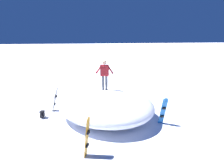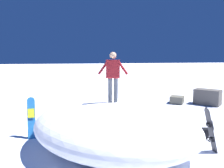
{
  "view_description": "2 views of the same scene",
  "coord_description": "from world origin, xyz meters",
  "px_view_note": "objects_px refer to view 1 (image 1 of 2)",
  "views": [
    {
      "loc": [
        -10.55,
        1.17,
        4.66
      ],
      "look_at": [
        -0.53,
        -1.01,
        1.98
      ],
      "focal_mm": 29.16,
      "sensor_mm": 36.0,
      "label": 1
    },
    {
      "loc": [
        6.53,
        -2.75,
        3.16
      ],
      "look_at": [
        -1.06,
        -0.44,
        2.19
      ],
      "focal_mm": 34.03,
      "sensor_mm": 36.0,
      "label": 2
    }
  ],
  "objects_px": {
    "snowboarder_standing": "(105,73)",
    "snowboard_primary_upright": "(55,99)",
    "backpack_near": "(42,115)",
    "snowboard_secondary_upright": "(87,136)",
    "snowboard_tertiary_upright": "(163,111)"
  },
  "relations": [
    {
      "from": "snowboarder_standing",
      "to": "snowboard_primary_upright",
      "type": "distance_m",
      "value": 3.76
    },
    {
      "from": "backpack_near",
      "to": "snowboarder_standing",
      "type": "bearing_deg",
      "value": -96.33
    },
    {
      "from": "snowboard_secondary_upright",
      "to": "snowboard_tertiary_upright",
      "type": "relative_size",
      "value": 1.09
    },
    {
      "from": "snowboard_primary_upright",
      "to": "snowboard_secondary_upright",
      "type": "bearing_deg",
      "value": -162.71
    },
    {
      "from": "snowboarder_standing",
      "to": "snowboard_primary_upright",
      "type": "relative_size",
      "value": 1.12
    },
    {
      "from": "snowboarder_standing",
      "to": "snowboard_tertiary_upright",
      "type": "height_order",
      "value": "snowboarder_standing"
    },
    {
      "from": "snowboarder_standing",
      "to": "snowboard_tertiary_upright",
      "type": "xyz_separation_m",
      "value": [
        -1.84,
        -2.84,
        -1.81
      ]
    },
    {
      "from": "snowboard_secondary_upright",
      "to": "snowboard_tertiary_upright",
      "type": "distance_m",
      "value": 4.61
    },
    {
      "from": "snowboarder_standing",
      "to": "snowboard_primary_upright",
      "type": "bearing_deg",
      "value": 64.63
    },
    {
      "from": "snowboarder_standing",
      "to": "snowboard_tertiary_upright",
      "type": "relative_size",
      "value": 1.09
    },
    {
      "from": "snowboard_secondary_upright",
      "to": "backpack_near",
      "type": "relative_size",
      "value": 3.37
    },
    {
      "from": "snowboard_secondary_upright",
      "to": "snowboard_tertiary_upright",
      "type": "xyz_separation_m",
      "value": [
        1.89,
        -4.21,
        -0.08
      ]
    },
    {
      "from": "snowboard_primary_upright",
      "to": "snowboard_tertiary_upright",
      "type": "xyz_separation_m",
      "value": [
        -3.25,
        -5.81,
        0.02
      ]
    },
    {
      "from": "snowboard_primary_upright",
      "to": "snowboard_secondary_upright",
      "type": "relative_size",
      "value": 0.89
    },
    {
      "from": "snowboard_secondary_upright",
      "to": "backpack_near",
      "type": "height_order",
      "value": "snowboard_secondary_upright"
    }
  ]
}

